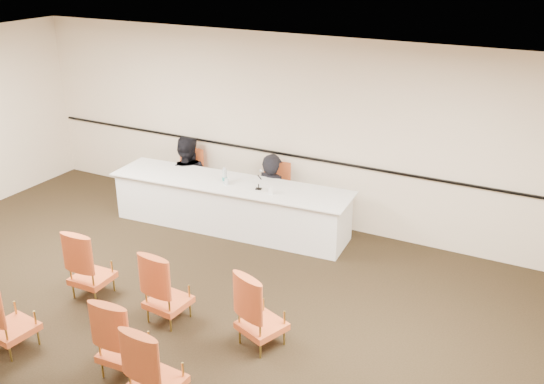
% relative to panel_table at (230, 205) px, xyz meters
% --- Properties ---
extents(floor, '(10.00, 10.00, 0.00)m').
position_rel_panel_table_xyz_m(floor, '(0.78, -3.17, -0.39)').
color(floor, black).
rests_on(floor, ground).
extents(ceiling, '(10.00, 10.00, 0.00)m').
position_rel_panel_table_xyz_m(ceiling, '(0.78, -3.17, 2.61)').
color(ceiling, white).
rests_on(ceiling, ground).
extents(wall_back, '(10.00, 0.04, 3.00)m').
position_rel_panel_table_xyz_m(wall_back, '(0.78, 0.83, 1.11)').
color(wall_back, '#F7E1C2').
rests_on(wall_back, ground).
extents(wall_rail, '(9.80, 0.04, 0.03)m').
position_rel_panel_table_xyz_m(wall_rail, '(0.78, 0.79, 0.71)').
color(wall_rail, black).
rests_on(wall_rail, wall_back).
extents(panel_table, '(3.96, 1.18, 0.78)m').
position_rel_panel_table_xyz_m(panel_table, '(0.00, 0.00, 0.00)').
color(panel_table, white).
rests_on(panel_table, ground).
extents(panelist_main, '(0.69, 0.52, 1.71)m').
position_rel_panel_table_xyz_m(panelist_main, '(0.44, 0.61, -0.11)').
color(panelist_main, black).
rests_on(panelist_main, ground).
extents(panelist_main_chair, '(0.54, 0.54, 0.95)m').
position_rel_panel_table_xyz_m(panelist_main_chair, '(0.44, 0.61, 0.08)').
color(panelist_main_chair, '#E35028').
rests_on(panelist_main_chair, ground).
extents(panelist_second, '(0.99, 0.89, 1.68)m').
position_rel_panel_table_xyz_m(panelist_second, '(-1.18, 0.49, -0.01)').
color(panelist_second, black).
rests_on(panelist_second, ground).
extents(panelist_second_chair, '(0.54, 0.54, 0.95)m').
position_rel_panel_table_xyz_m(panelist_second_chair, '(-1.18, 0.49, 0.08)').
color(panelist_second_chair, '#E35028').
rests_on(panelist_second_chair, ground).
extents(papers, '(0.32, 0.25, 0.00)m').
position_rel_panel_table_xyz_m(papers, '(0.55, -0.05, 0.39)').
color(papers, white).
rests_on(papers, panel_table).
extents(microphone, '(0.15, 0.22, 0.28)m').
position_rel_panel_table_xyz_m(microphone, '(0.54, -0.05, 0.53)').
color(microphone, black).
rests_on(microphone, panel_table).
extents(water_bottle, '(0.09, 0.09, 0.26)m').
position_rel_panel_table_xyz_m(water_bottle, '(-0.05, -0.05, 0.52)').
color(water_bottle, teal).
rests_on(water_bottle, panel_table).
extents(drinking_glass, '(0.07, 0.07, 0.10)m').
position_rel_panel_table_xyz_m(drinking_glass, '(0.01, -0.11, 0.44)').
color(drinking_glass, silver).
rests_on(drinking_glass, panel_table).
extents(coffee_cup, '(0.10, 0.10, 0.13)m').
position_rel_panel_table_xyz_m(coffee_cup, '(0.79, -0.10, 0.45)').
color(coffee_cup, white).
rests_on(coffee_cup, panel_table).
extents(aud_chair_front_left, '(0.52, 0.52, 0.95)m').
position_rel_panel_table_xyz_m(aud_chair_front_left, '(-0.54, -2.54, 0.08)').
color(aud_chair_front_left, '#E35028').
rests_on(aud_chair_front_left, ground).
extents(aud_chair_front_mid, '(0.54, 0.54, 0.95)m').
position_rel_panel_table_xyz_m(aud_chair_front_mid, '(0.67, -2.54, 0.08)').
color(aud_chair_front_mid, '#E35028').
rests_on(aud_chair_front_mid, ground).
extents(aud_chair_front_right, '(0.64, 0.64, 0.95)m').
position_rel_panel_table_xyz_m(aud_chair_front_right, '(1.90, -2.44, 0.08)').
color(aud_chair_front_right, '#E35028').
rests_on(aud_chair_front_right, ground).
extents(aud_chair_back_left, '(0.55, 0.55, 0.95)m').
position_rel_panel_table_xyz_m(aud_chair_back_left, '(-0.55, -3.80, 0.08)').
color(aud_chair_back_left, '#E35028').
rests_on(aud_chair_back_left, ground).
extents(aud_chair_back_mid, '(0.53, 0.53, 0.95)m').
position_rel_panel_table_xyz_m(aud_chair_back_mid, '(0.85, -3.53, 0.08)').
color(aud_chair_back_mid, '#E35028').
rests_on(aud_chair_back_mid, ground).
extents(aud_chair_back_right, '(0.52, 0.52, 0.95)m').
position_rel_panel_table_xyz_m(aud_chair_back_right, '(1.46, -3.77, 0.08)').
color(aud_chair_back_right, '#E35028').
rests_on(aud_chair_back_right, ground).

